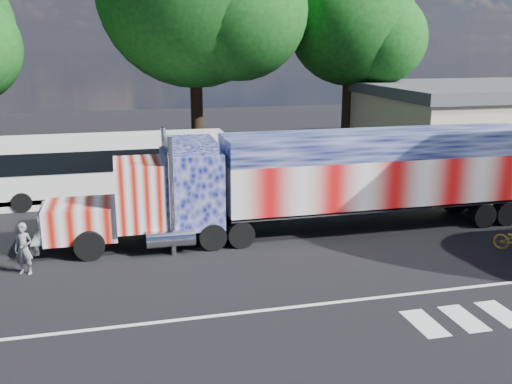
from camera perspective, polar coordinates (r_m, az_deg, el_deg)
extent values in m
plane|color=black|center=(19.53, 2.13, -7.57)|extent=(100.00, 100.00, 0.00)
cube|color=silver|center=(16.91, 4.98, -11.25)|extent=(30.00, 0.15, 0.01)
cube|color=silver|center=(16.54, 16.51, -12.47)|extent=(0.70, 1.60, 0.01)
cube|color=silver|center=(17.14, 20.05, -11.78)|extent=(0.70, 1.60, 0.01)
cube|color=silver|center=(17.80, 23.33, -11.10)|extent=(0.70, 1.60, 0.01)
cube|color=black|center=(21.85, -8.86, -3.41)|extent=(8.71, 0.97, 0.29)
cube|color=tan|center=(21.69, -17.09, -2.69)|extent=(2.52, 2.13, 1.26)
cube|color=silver|center=(21.81, -20.52, -2.88)|extent=(0.12, 1.84, 1.12)
cube|color=silver|center=(22.03, -20.87, -4.47)|extent=(0.29, 2.42, 0.35)
cube|color=tan|center=(21.42, -11.58, -0.12)|extent=(1.74, 2.42, 2.42)
cube|color=black|center=(21.30, -13.85, 0.88)|extent=(0.06, 2.03, 0.87)
cube|color=#464C8D|center=(21.54, -6.45, 0.44)|extent=(2.13, 2.42, 2.81)
cube|color=#464C8D|center=(21.21, -6.57, 4.63)|extent=(1.74, 2.32, 0.48)
cylinder|color=silver|center=(22.69, -9.06, 1.07)|extent=(0.19, 0.19, 4.26)
cylinder|color=silver|center=(20.22, -8.41, -0.57)|extent=(0.19, 0.19, 4.26)
cylinder|color=silver|center=(23.06, -9.14, -2.58)|extent=(1.74, 0.64, 0.64)
cylinder|color=silver|center=(20.67, -8.53, -4.59)|extent=(1.74, 0.64, 0.64)
cylinder|color=black|center=(20.85, -16.30, -5.14)|extent=(1.07, 0.34, 1.07)
cylinder|color=black|center=(22.87, -16.12, -3.38)|extent=(1.07, 0.34, 1.07)
cylinder|color=black|center=(21.12, -4.39, -4.41)|extent=(1.01, 0.53, 1.01)
cylinder|color=black|center=(23.03, -5.23, -2.80)|extent=(1.01, 0.53, 1.01)
cylinder|color=black|center=(21.31, -1.55, -4.19)|extent=(1.01, 0.53, 1.01)
cylinder|color=black|center=(23.20, -2.63, -2.62)|extent=(1.01, 0.53, 1.01)
cube|color=black|center=(24.06, 12.24, -1.28)|extent=(12.59, 1.07, 0.29)
cube|color=#D77575|center=(23.79, 12.39, 1.30)|extent=(12.98, 2.52, 1.94)
cube|color=#454E84|center=(23.51, 12.58, 4.75)|extent=(12.98, 2.52, 0.97)
cube|color=silver|center=(24.03, 12.26, -0.95)|extent=(12.98, 2.52, 0.12)
cylinder|color=black|center=(25.44, 21.67, -2.11)|extent=(1.01, 0.53, 1.01)
cylinder|color=black|center=(27.05, 19.21, -0.93)|extent=(1.01, 0.53, 1.01)
cylinder|color=black|center=(26.06, 23.58, -1.92)|extent=(1.01, 0.53, 1.01)
cylinder|color=black|center=(27.63, 21.07, -0.78)|extent=(1.01, 0.53, 1.01)
cube|color=white|center=(28.23, -14.12, 2.32)|extent=(10.82, 2.34, 3.16)
cube|color=black|center=(28.12, -14.19, 3.49)|extent=(10.46, 2.40, 0.99)
cube|color=black|center=(28.50, -13.97, 0.02)|extent=(10.82, 2.34, 0.23)
cylinder|color=black|center=(27.73, -22.36, -0.97)|extent=(0.90, 0.27, 0.90)
cylinder|color=black|center=(29.89, -21.78, 0.16)|extent=(0.90, 0.27, 0.90)
cylinder|color=black|center=(27.50, -8.33, -0.12)|extent=(0.90, 0.27, 0.90)
cylinder|color=black|center=(29.68, -8.77, 0.95)|extent=(0.90, 0.27, 0.90)
cylinder|color=black|center=(27.59, -6.65, -0.02)|extent=(0.90, 0.27, 0.90)
cylinder|color=black|center=(29.76, -7.21, 1.04)|extent=(0.90, 0.27, 0.90)
cube|color=#1E5926|center=(29.31, 21.96, 3.78)|extent=(1.60, 0.08, 1.20)
imported|color=slate|center=(20.21, -22.22, -5.28)|extent=(0.75, 0.63, 1.74)
cylinder|color=black|center=(33.72, -5.96, 9.00)|extent=(0.70, 0.70, 8.25)
sphere|color=#154F15|center=(32.39, -1.79, 17.71)|extent=(7.58, 7.58, 7.58)
cylinder|color=black|center=(36.03, 9.13, 8.19)|extent=(0.70, 0.70, 6.92)
sphere|color=#154F15|center=(35.84, 9.47, 16.46)|extent=(7.55, 7.55, 7.55)
sphere|color=#154F15|center=(35.41, 12.47, 14.75)|extent=(5.28, 5.28, 5.28)
sphere|color=#154F15|center=(36.52, 7.09, 18.06)|extent=(4.91, 4.91, 4.91)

